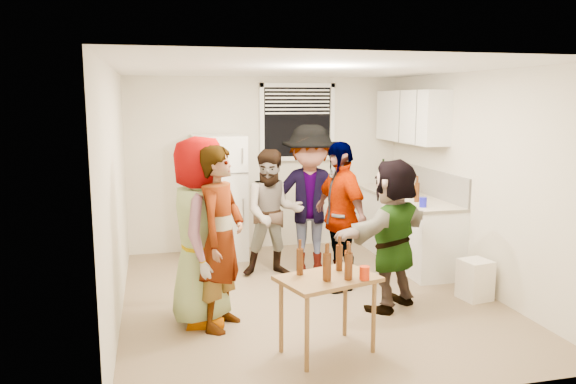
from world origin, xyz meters
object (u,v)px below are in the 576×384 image
object	(u,v)px
serving_table	(327,352)
guest_back_left	(273,275)
guest_grey	(202,321)
refrigerator	(219,197)
guest_stripe	(223,326)
wine_bottle	(383,185)
trash_bin	(475,277)
beer_bottle_counter	(416,202)
kettle	(397,193)
beer_bottle_table	(327,281)
red_cup	(364,280)
blue_cup	(423,207)
guest_black	(338,287)
guest_orange	(390,307)
guest_back_right	(309,271)

from	to	relation	value
serving_table	guest_back_left	bearing A→B (deg)	89.81
guest_grey	guest_back_left	size ratio (longest dim) A/B	1.16
refrigerator	guest_stripe	size ratio (longest dim) A/B	0.96
wine_bottle	trash_bin	xyz separation A→B (m)	(0.02, -2.54, -0.65)
beer_bottle_counter	guest_stripe	bearing A→B (deg)	-155.18
kettle	beer_bottle_table	world-z (taller)	kettle
trash_bin	beer_bottle_table	bearing A→B (deg)	-154.17
refrigerator	trash_bin	xyz separation A→B (m)	(2.52, -2.36, -0.60)
red_cup	wine_bottle	bearing A→B (deg)	64.69
kettle	guest_grey	size ratio (longest dim) A/B	0.14
kettle	beer_bottle_table	xyz separation A→B (m)	(-1.90, -2.79, -0.21)
refrigerator	guest_back_left	size ratio (longest dim) A/B	1.08
refrigerator	beer_bottle_counter	bearing A→B (deg)	-27.84
blue_cup	guest_stripe	distance (m)	2.84
guest_black	trash_bin	bearing A→B (deg)	49.42
trash_bin	guest_orange	size ratio (longest dim) A/B	0.28
wine_bottle	beer_bottle_table	world-z (taller)	wine_bottle
serving_table	guest_stripe	bearing A→B (deg)	136.36
beer_bottle_counter	serving_table	xyz separation A→B (m)	(-1.81, -1.99, -0.90)
kettle	beer_bottle_table	size ratio (longest dim) A/B	1.10
guest_grey	guest_back_right	size ratio (longest dim) A/B	0.98
blue_cup	red_cup	distance (m)	2.32
kettle	blue_cup	bearing A→B (deg)	-109.69
wine_bottle	guest_grey	world-z (taller)	wine_bottle
trash_bin	guest_stripe	bearing A→B (deg)	-178.02
beer_bottle_counter	guest_orange	bearing A→B (deg)	-126.23
blue_cup	guest_grey	bearing A→B (deg)	-165.67
blue_cup	guest_back_left	size ratio (longest dim) A/B	0.08
guest_back_right	wine_bottle	bearing A→B (deg)	49.50
guest_stripe	beer_bottle_counter	bearing A→B (deg)	-33.98
blue_cup	guest_back_left	bearing A→B (deg)	161.04
trash_bin	guest_back_right	distance (m)	2.08
beer_bottle_counter	guest_black	xyz separation A→B (m)	(-1.16, -0.39, -0.90)
guest_back_right	serving_table	bearing A→B (deg)	-89.98
kettle	red_cup	xyz separation A→B (m)	(-1.59, -2.84, -0.21)
guest_back_left	beer_bottle_counter	bearing A→B (deg)	-2.01
wine_bottle	trash_bin	distance (m)	2.62
red_cup	guest_stripe	bearing A→B (deg)	139.68
wine_bottle	guest_stripe	bearing A→B (deg)	-136.47
guest_stripe	guest_back_left	xyz separation A→B (m)	(0.82, 1.47, 0.00)
trash_bin	beer_bottle_table	world-z (taller)	beer_bottle_table
red_cup	guest_grey	world-z (taller)	red_cup
serving_table	red_cup	bearing A→B (deg)	-28.19
refrigerator	wine_bottle	bearing A→B (deg)	4.19
blue_cup	guest_black	bearing A→B (deg)	-177.14
beer_bottle_counter	guest_back_left	size ratio (longest dim) A/B	0.16
guest_back_left	guest_black	xyz separation A→B (m)	(0.64, -0.64, 0.00)
kettle	guest_back_left	distance (m)	2.11
refrigerator	kettle	bearing A→B (deg)	-12.80
beer_bottle_table	serving_table	bearing A→B (deg)	69.85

